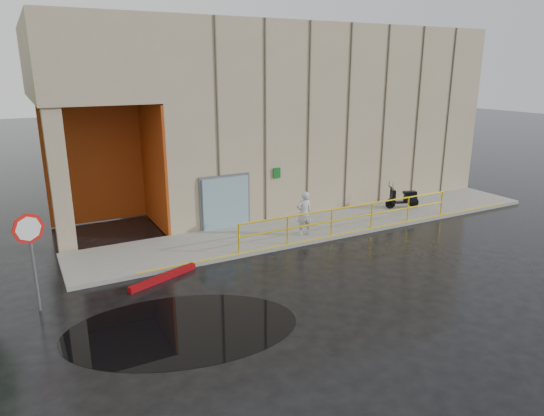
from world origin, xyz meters
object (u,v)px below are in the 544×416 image
at_px(stop_sign, 30,241).
at_px(red_curb, 163,277).
at_px(scooter, 403,193).
at_px(person, 304,213).

relative_size(stop_sign, red_curb, 1.13).
bearing_deg(red_curb, stop_sign, -174.20).
relative_size(scooter, red_curb, 0.67).
xyz_separation_m(person, scooter, (5.83, 1.01, -0.14)).
xyz_separation_m(scooter, red_curb, (-11.58, -2.20, -0.75)).
bearing_deg(stop_sign, scooter, 11.98).
distance_m(person, stop_sign, 9.36).
relative_size(person, stop_sign, 0.62).
bearing_deg(red_curb, person, 11.75).
distance_m(scooter, red_curb, 11.82).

